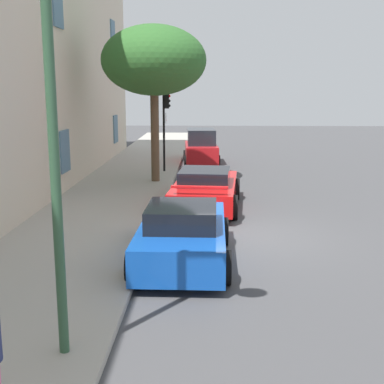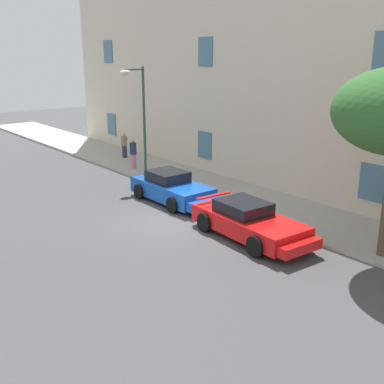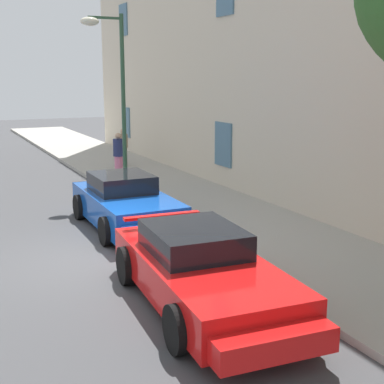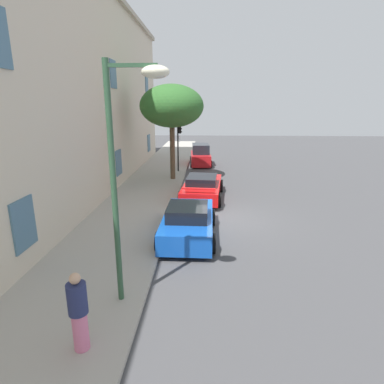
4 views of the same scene
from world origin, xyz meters
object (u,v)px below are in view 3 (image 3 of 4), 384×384
at_px(sportscar_yellow_flank, 205,274).
at_px(street_lamp, 110,70).
at_px(sportscar_red_lead, 128,206).
at_px(pedestrian_admiring, 118,155).
at_px(pedestrian_strolling, 123,147).

height_order(sportscar_yellow_flank, street_lamp, street_lamp).
bearing_deg(sportscar_red_lead, street_lamp, 166.65).
distance_m(sportscar_red_lead, pedestrian_admiring, 6.44).
bearing_deg(pedestrian_strolling, pedestrian_admiring, -22.28).
relative_size(sportscar_yellow_flank, street_lamp, 0.89).
height_order(sportscar_red_lead, sportscar_yellow_flank, sportscar_red_lead).
bearing_deg(street_lamp, sportscar_red_lead, -13.35).
distance_m(sportscar_yellow_flank, pedestrian_admiring, 11.66).
relative_size(street_lamp, pedestrian_admiring, 3.37).
bearing_deg(sportscar_red_lead, pedestrian_strolling, 161.71).
relative_size(sportscar_red_lead, pedestrian_admiring, 2.70).
height_order(sportscar_yellow_flank, pedestrian_strolling, pedestrian_strolling).
xyz_separation_m(pedestrian_admiring, pedestrian_strolling, (-2.82, 1.16, -0.08)).
xyz_separation_m(sportscar_red_lead, pedestrian_admiring, (-6.17, 1.82, 0.39)).
xyz_separation_m(sportscar_yellow_flank, pedestrian_admiring, (-11.42, 2.29, 0.39)).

